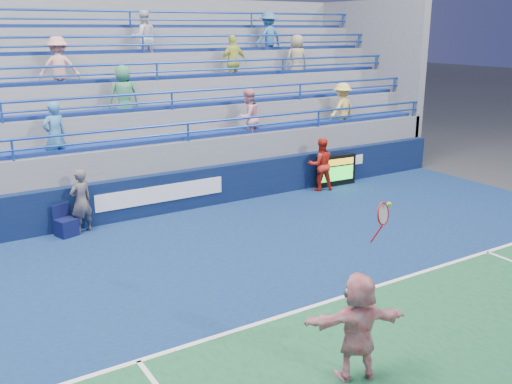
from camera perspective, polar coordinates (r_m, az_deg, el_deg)
ground at (r=10.98m, az=9.06°, el=-10.30°), size 120.00×120.00×0.00m
sponsor_wall at (r=15.91m, az=-6.30°, el=0.33°), size 18.00×0.32×1.10m
bleacher_stand at (r=19.08m, az=-11.40°, el=5.81°), size 18.00×5.60×6.13m
serve_speed_board at (r=18.21m, az=7.98°, el=2.12°), size 1.44×0.25×0.99m
judge_chair at (r=14.49m, az=-18.48°, el=-3.27°), size 0.55×0.56×0.78m
tennis_player at (r=8.34m, az=10.15°, el=-13.09°), size 1.56×0.98×2.59m
line_judge at (r=14.46m, az=-17.10°, el=-0.88°), size 0.68×0.56×1.60m
ball_girl at (r=17.60m, az=6.48°, el=2.75°), size 0.95×0.84×1.63m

